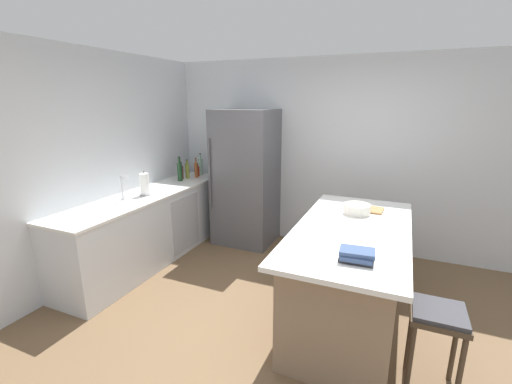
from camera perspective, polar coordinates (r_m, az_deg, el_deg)
ground_plane at (r=3.32m, az=4.34°, el=-22.77°), size 7.20×7.20×0.00m
wall_rear at (r=4.87m, az=13.42°, el=5.95°), size 6.00×0.10×2.60m
wall_left at (r=4.18m, az=-28.87°, el=3.03°), size 0.10×6.00×2.60m
counter_run_left at (r=4.66m, az=-17.19°, el=-5.52°), size 0.66×2.67×0.90m
kitchen_island at (r=3.38m, az=15.20°, el=-13.07°), size 0.98×2.03×0.93m
refrigerator at (r=4.92m, az=-1.72°, el=2.39°), size 0.82×0.74×1.92m
bar_stool at (r=2.83m, az=27.98°, el=-18.92°), size 0.36×0.36×0.65m
sink_faucet at (r=4.28m, az=-21.30°, el=0.80°), size 0.15×0.05×0.30m
paper_towel_roll at (r=4.41m, az=-18.08°, el=1.17°), size 0.14×0.14×0.31m
gin_bottle at (r=5.45m, az=-9.24°, el=4.27°), size 0.07×0.07×0.34m
hot_sauce_bottle at (r=5.35m, az=-9.67°, el=3.49°), size 0.05×0.05×0.20m
vinegar_bottle at (r=5.25m, az=-9.95°, el=3.68°), size 0.05×0.05×0.30m
olive_oil_bottle at (r=5.23m, az=-11.37°, el=3.53°), size 0.06×0.06×0.28m
syrup_bottle at (r=5.19m, az=-12.34°, el=3.26°), size 0.06×0.06×0.26m
wine_bottle at (r=5.07m, az=-12.59°, el=3.41°), size 0.07×0.07×0.35m
cookbook_stack at (r=2.56m, az=16.46°, el=-10.08°), size 0.25×0.20×0.09m
mixing_bowl at (r=3.59m, az=16.48°, el=-2.73°), size 0.26×0.26×0.10m
cutting_board at (r=3.75m, az=18.07°, el=-2.73°), size 0.33×0.25×0.02m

